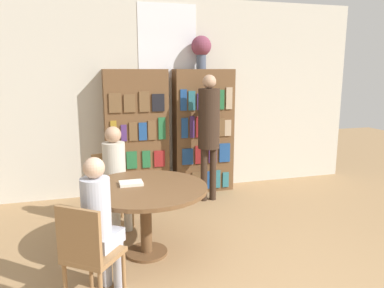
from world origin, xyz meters
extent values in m
cube|color=beige|center=(0.00, 3.42, 1.50)|extent=(6.40, 0.06, 3.00)
cube|color=white|center=(0.00, 3.39, 2.35)|extent=(0.90, 0.01, 1.10)
cube|color=brown|center=(-0.53, 3.23, 0.97)|extent=(0.94, 0.32, 1.93)
cube|color=#4C2D6B|center=(-0.87, 3.06, 0.21)|extent=(0.13, 0.02, 0.30)
cube|color=brown|center=(-0.69, 3.06, 0.18)|extent=(0.10, 0.02, 0.24)
cube|color=#4C2D6B|center=(-0.53, 3.06, 0.18)|extent=(0.12, 0.02, 0.24)
cube|color=brown|center=(-0.37, 3.06, 0.20)|extent=(0.12, 0.02, 0.28)
cube|color=olive|center=(-0.20, 3.06, 0.19)|extent=(0.13, 0.02, 0.27)
cube|color=brown|center=(-0.84, 3.06, 0.61)|extent=(0.15, 0.02, 0.26)
cube|color=#236638|center=(-0.64, 3.06, 0.61)|extent=(0.15, 0.02, 0.26)
cube|color=#236638|center=(-0.42, 3.06, 0.61)|extent=(0.12, 0.02, 0.26)
cube|color=maroon|center=(-0.22, 3.06, 0.60)|extent=(0.16, 0.02, 0.25)
cube|color=olive|center=(-0.88, 3.06, 1.05)|extent=(0.09, 0.02, 0.31)
cube|color=#4C2D6B|center=(-0.74, 3.06, 1.02)|extent=(0.08, 0.02, 0.24)
cube|color=brown|center=(-0.60, 3.06, 1.04)|extent=(0.12, 0.02, 0.27)
cube|color=navy|center=(-0.46, 3.06, 1.03)|extent=(0.12, 0.02, 0.26)
cube|color=brown|center=(-0.33, 3.06, 1.04)|extent=(0.12, 0.02, 0.29)
cube|color=#236638|center=(-0.17, 3.06, 1.06)|extent=(0.11, 0.02, 0.33)
cube|color=brown|center=(-0.85, 3.06, 1.46)|extent=(0.18, 0.02, 0.28)
cube|color=brown|center=(-0.64, 3.06, 1.45)|extent=(0.16, 0.02, 0.26)
cube|color=brown|center=(-0.43, 3.06, 1.47)|extent=(0.15, 0.02, 0.30)
cube|color=black|center=(-0.22, 3.06, 1.45)|extent=(0.18, 0.02, 0.26)
cube|color=brown|center=(0.53, 3.23, 0.97)|extent=(0.94, 0.32, 1.93)
cube|color=brown|center=(0.19, 3.06, 0.18)|extent=(0.12, 0.02, 0.24)
cube|color=brown|center=(0.37, 3.06, 0.20)|extent=(0.15, 0.02, 0.29)
cube|color=navy|center=(0.52, 3.06, 0.20)|extent=(0.14, 0.02, 0.28)
cube|color=#2D707A|center=(0.70, 3.06, 0.20)|extent=(0.13, 0.02, 0.29)
cube|color=#2D707A|center=(0.86, 3.06, 0.18)|extent=(0.10, 0.02, 0.24)
cube|color=navy|center=(0.22, 3.06, 0.61)|extent=(0.17, 0.02, 0.25)
cube|color=maroon|center=(0.42, 3.06, 0.62)|extent=(0.15, 0.02, 0.28)
cube|color=#4C2D6B|center=(0.63, 3.06, 0.60)|extent=(0.13, 0.02, 0.24)
cube|color=navy|center=(0.83, 3.06, 0.63)|extent=(0.18, 0.02, 0.30)
cube|color=navy|center=(0.18, 3.06, 1.05)|extent=(0.10, 0.02, 0.31)
cube|color=#4C2D6B|center=(0.29, 3.06, 1.07)|extent=(0.07, 0.02, 0.33)
cube|color=maroon|center=(0.40, 3.06, 1.06)|extent=(0.09, 0.02, 0.32)
cube|color=olive|center=(0.52, 3.06, 1.05)|extent=(0.07, 0.02, 0.30)
cube|color=black|center=(0.64, 3.06, 1.06)|extent=(0.11, 0.02, 0.31)
cube|color=brown|center=(0.78, 3.06, 1.04)|extent=(0.10, 0.02, 0.28)
cube|color=tan|center=(0.88, 3.06, 1.03)|extent=(0.10, 0.02, 0.25)
cube|color=navy|center=(0.16, 3.06, 1.48)|extent=(0.10, 0.02, 0.32)
cube|color=#2D707A|center=(0.29, 3.06, 1.47)|extent=(0.11, 0.02, 0.29)
cube|color=#4C2D6B|center=(0.41, 3.06, 1.45)|extent=(0.07, 0.02, 0.25)
cube|color=maroon|center=(0.54, 3.06, 1.46)|extent=(0.08, 0.02, 0.27)
cube|color=brown|center=(0.65, 3.06, 1.48)|extent=(0.10, 0.02, 0.31)
cube|color=#236638|center=(0.76, 3.06, 1.47)|extent=(0.10, 0.02, 0.30)
cube|color=tan|center=(0.89, 3.06, 1.49)|extent=(0.10, 0.02, 0.34)
cylinder|color=#475166|center=(0.49, 3.23, 2.05)|extent=(0.15, 0.15, 0.22)
sphere|color=brown|center=(0.49, 3.23, 2.28)|extent=(0.31, 0.31, 0.31)
cylinder|color=brown|center=(-0.72, 1.32, 0.01)|extent=(0.44, 0.44, 0.03)
cylinder|color=brown|center=(-0.72, 1.32, 0.37)|extent=(0.12, 0.12, 0.68)
cylinder|color=brown|center=(-0.72, 1.32, 0.73)|extent=(1.29, 1.29, 0.04)
cube|color=olive|center=(-1.27, 0.60, 0.43)|extent=(0.56, 0.56, 0.04)
cube|color=olive|center=(-1.38, 0.46, 0.67)|extent=(0.34, 0.27, 0.45)
cylinder|color=olive|center=(-1.30, 0.84, 0.20)|extent=(0.04, 0.04, 0.41)
cylinder|color=olive|center=(-1.03, 0.63, 0.20)|extent=(0.04, 0.04, 0.41)
cylinder|color=olive|center=(-1.51, 0.57, 0.20)|extent=(0.04, 0.04, 0.41)
cube|color=olive|center=(-0.98, 2.19, 0.43)|extent=(0.50, 0.50, 0.04)
cube|color=olive|center=(-1.03, 2.36, 0.67)|extent=(0.39, 0.15, 0.45)
cylinder|color=olive|center=(-0.77, 2.07, 0.20)|extent=(0.04, 0.04, 0.41)
cylinder|color=olive|center=(-1.10, 1.97, 0.20)|extent=(0.04, 0.04, 0.41)
cylinder|color=olive|center=(-0.87, 2.40, 0.20)|extent=(0.04, 0.04, 0.41)
cylinder|color=olive|center=(-1.19, 2.30, 0.20)|extent=(0.04, 0.04, 0.41)
cube|color=beige|center=(-0.94, 2.05, 0.51)|extent=(0.35, 0.38, 0.12)
cylinder|color=beige|center=(-0.96, 2.13, 0.82)|extent=(0.27, 0.27, 0.50)
sphere|color=tan|center=(-0.96, 2.13, 1.17)|extent=(0.20, 0.20, 0.20)
cylinder|color=beige|center=(-0.84, 1.97, 0.22)|extent=(0.10, 0.10, 0.45)
cylinder|color=beige|center=(-0.98, 1.92, 0.22)|extent=(0.10, 0.10, 0.45)
cube|color=#B2B7C6|center=(-1.19, 0.71, 0.51)|extent=(0.39, 0.40, 0.12)
cylinder|color=#B2B7C6|center=(-1.23, 0.65, 0.82)|extent=(0.24, 0.24, 0.50)
sphere|color=tan|center=(-1.23, 0.65, 1.15)|extent=(0.17, 0.17, 0.17)
cylinder|color=#B2B7C6|center=(-1.17, 0.84, 0.22)|extent=(0.10, 0.10, 0.45)
cylinder|color=#B2B7C6|center=(-1.07, 0.76, 0.22)|extent=(0.10, 0.10, 0.45)
cylinder|color=#332319|center=(0.38, 2.72, 0.40)|extent=(0.10, 0.10, 0.80)
cylinder|color=#332319|center=(0.52, 2.72, 0.40)|extent=(0.10, 0.10, 0.80)
cylinder|color=#332319|center=(0.45, 2.72, 1.23)|extent=(0.31, 0.31, 0.86)
sphere|color=tan|center=(0.45, 2.72, 1.76)|extent=(0.20, 0.20, 0.20)
cylinder|color=#332319|center=(0.54, 3.00, 1.45)|extent=(0.07, 0.30, 0.07)
cube|color=silver|center=(-0.85, 1.43, 0.76)|extent=(0.24, 0.18, 0.03)
camera|label=1|loc=(-1.30, -2.35, 1.93)|focal=35.00mm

